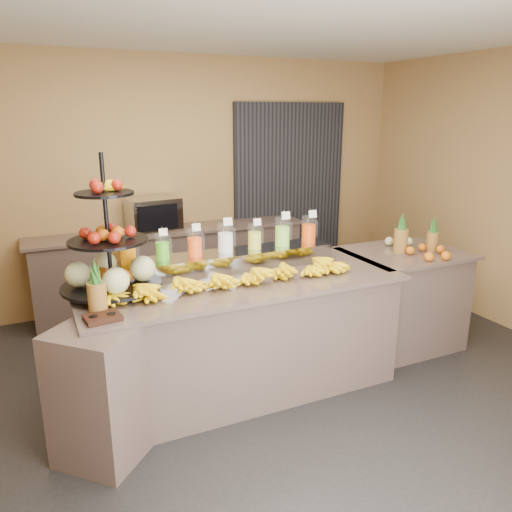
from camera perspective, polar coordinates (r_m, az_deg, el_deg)
ground at (r=4.02m, az=0.17°, el=-16.62°), size 6.00×6.00×0.00m
room_envelope at (r=4.19m, az=-2.11°, el=11.98°), size 6.04×5.02×2.82m
buffet_counter at (r=3.97m, az=-2.98°, el=-9.46°), size 2.75×1.25×0.93m
right_counter at (r=4.98m, az=16.18°, el=-4.65°), size 1.08×0.88×0.93m
back_ledge at (r=5.77m, az=-9.38°, el=-1.40°), size 3.10×0.55×0.93m
pitcher_tray at (r=4.09m, az=-3.47°, el=-0.58°), size 1.85×0.30×0.15m
juice_pitcher_orange_a at (r=3.83m, az=-14.41°, el=0.52°), size 0.12×0.13×0.29m
juice_pitcher_green at (r=3.89m, az=-10.65°, el=0.84°), size 0.11×0.11×0.27m
juice_pitcher_orange_b at (r=3.96m, az=-7.01°, el=1.34°), size 0.12×0.12×0.28m
juice_pitcher_milk at (r=4.04m, az=-3.51°, el=1.85°), size 0.13×0.13×0.31m
juice_pitcher_lemon at (r=4.14m, az=-0.16°, el=2.08°), size 0.11×0.12×0.28m
juice_pitcher_lime at (r=4.25m, az=3.02°, el=2.60°), size 0.13×0.13×0.31m
juice_pitcher_orange_c at (r=4.38m, az=6.04°, el=2.88°), size 0.13×0.13×0.31m
banana_heap at (r=3.73m, az=-2.60°, el=-2.22°), size 1.98×0.18×0.16m
fruit_stand at (r=3.66m, az=-15.59°, el=-0.28°), size 0.88×0.88×0.99m
condiment_caddy at (r=3.26m, az=-17.13°, el=-6.75°), size 0.24×0.19×0.03m
pineapple_left_a at (r=3.35m, az=-17.71°, el=-4.11°), size 0.12×0.12×0.36m
pineapple_left_b at (r=4.02m, az=-15.76°, el=0.03°), size 0.16×0.16×0.45m
right_fruit_pile at (r=4.79m, az=18.41°, el=1.02°), size 0.41×0.39×0.22m
oven_warmer at (r=5.56m, az=-11.64°, el=4.69°), size 0.57×0.43×0.36m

